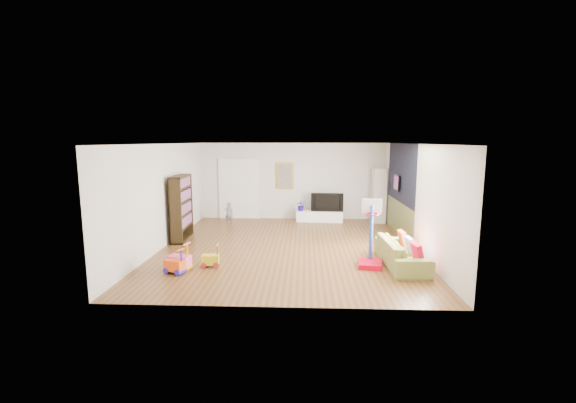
{
  "coord_description": "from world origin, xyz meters",
  "views": [
    {
      "loc": [
        0.45,
        -9.86,
        2.78
      ],
      "look_at": [
        0.0,
        0.4,
        1.15
      ],
      "focal_mm": 24.0,
      "sensor_mm": 36.0,
      "label": 1
    }
  ],
  "objects_px": {
    "bookshelf": "(181,208)",
    "basketball_hoop": "(371,234)",
    "sofa": "(402,253)",
    "media_console": "(319,216)"
  },
  "relations": [
    {
      "from": "media_console",
      "to": "sofa",
      "type": "bearing_deg",
      "value": -67.41
    },
    {
      "from": "bookshelf",
      "to": "sofa",
      "type": "distance_m",
      "value": 6.03
    },
    {
      "from": "bookshelf",
      "to": "sofa",
      "type": "xyz_separation_m",
      "value": [
        5.64,
        -2.04,
        -0.62
      ]
    },
    {
      "from": "bookshelf",
      "to": "sofa",
      "type": "bearing_deg",
      "value": -22.55
    },
    {
      "from": "basketball_hoop",
      "to": "media_console",
      "type": "bearing_deg",
      "value": 110.17
    },
    {
      "from": "media_console",
      "to": "bookshelf",
      "type": "xyz_separation_m",
      "value": [
        -3.98,
        -2.62,
        0.73
      ]
    },
    {
      "from": "bookshelf",
      "to": "basketball_hoop",
      "type": "relative_size",
      "value": 1.22
    },
    {
      "from": "sofa",
      "to": "basketball_hoop",
      "type": "height_order",
      "value": "basketball_hoop"
    },
    {
      "from": "media_console",
      "to": "bookshelf",
      "type": "bearing_deg",
      "value": -143.65
    },
    {
      "from": "media_console",
      "to": "bookshelf",
      "type": "height_order",
      "value": "bookshelf"
    }
  ]
}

